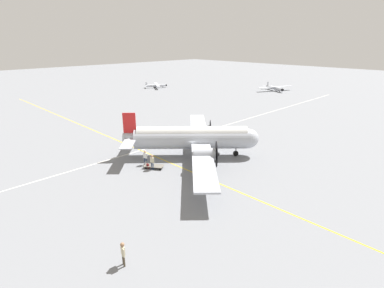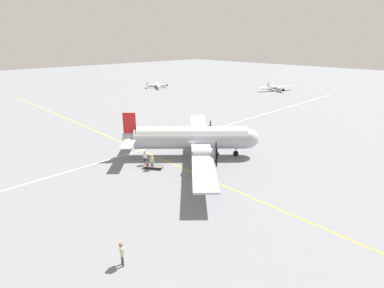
% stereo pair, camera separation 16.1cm
% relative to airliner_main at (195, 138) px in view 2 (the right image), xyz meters
% --- Properties ---
extents(ground_plane, '(300.00, 300.00, 0.00)m').
position_rel_airliner_main_xyz_m(ground_plane, '(-0.30, -0.31, -2.53)').
color(ground_plane, slate).
extents(apron_line_eastwest, '(120.00, 0.16, 0.01)m').
position_rel_airliner_main_xyz_m(apron_line_eastwest, '(-0.30, -3.82, -2.52)').
color(apron_line_eastwest, gold).
rests_on(apron_line_eastwest, ground_plane).
extents(apron_line_northsouth, '(0.16, 120.00, 0.01)m').
position_rel_airliner_main_xyz_m(apron_line_northsouth, '(-6.80, -0.31, -2.52)').
color(apron_line_northsouth, silver).
rests_on(apron_line_northsouth, ground_plane).
extents(airliner_main, '(21.75, 20.90, 5.81)m').
position_rel_airliner_main_xyz_m(airliner_main, '(0.00, 0.00, 0.00)').
color(airliner_main, '#ADB2BC').
rests_on(airliner_main, ground_plane).
extents(crew_foreground, '(0.59, 0.31, 1.81)m').
position_rel_airliner_main_xyz_m(crew_foreground, '(10.79, -17.64, -1.42)').
color(crew_foreground, '#473D2D').
rests_on(crew_foreground, ground_plane).
extents(passenger_boarding, '(0.61, 0.29, 1.83)m').
position_rel_airliner_main_xyz_m(passenger_boarding, '(-2.23, -6.33, -1.41)').
color(passenger_boarding, navy).
rests_on(passenger_boarding, ground_plane).
extents(ramp_agent, '(0.62, 0.29, 1.82)m').
position_rel_airliner_main_xyz_m(ramp_agent, '(-0.52, -6.60, -1.41)').
color(ramp_agent, navy).
rests_on(ramp_agent, ground_plane).
extents(suitcase_near_door, '(0.35, 0.15, 0.61)m').
position_rel_airliner_main_xyz_m(suitcase_near_door, '(-1.15, -6.80, -2.24)').
color(suitcase_near_door, maroon).
rests_on(suitcase_near_door, ground_plane).
extents(baggage_cart, '(2.51, 2.20, 0.56)m').
position_rel_airliner_main_xyz_m(baggage_cart, '(-0.73, -6.24, -2.25)').
color(baggage_cart, '#6B665B').
rests_on(baggage_cart, ground_plane).
extents(light_aircraft_distant, '(8.34, 6.67, 1.81)m').
position_rel_airliner_main_xyz_m(light_aircraft_distant, '(-50.55, 33.34, -1.75)').
color(light_aircraft_distant, '#B7BCC6').
rests_on(light_aircraft_distant, ground_plane).
extents(light_aircraft_taxiing, '(8.40, 10.78, 2.15)m').
position_rel_airliner_main_xyz_m(light_aircraft_taxiing, '(-20.92, 54.74, -1.65)').
color(light_aircraft_taxiing, '#B7BCC6').
rests_on(light_aircraft_taxiing, ground_plane).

